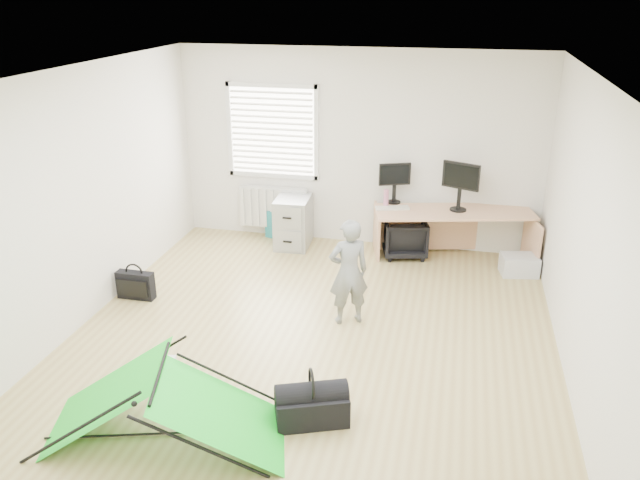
% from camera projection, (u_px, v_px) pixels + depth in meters
% --- Properties ---
extents(ground, '(5.50, 5.50, 0.00)m').
position_uv_depth(ground, '(312.00, 338.00, 6.55)').
color(ground, tan).
rests_on(ground, ground).
extents(back_wall, '(5.00, 0.02, 2.70)m').
position_uv_depth(back_wall, '(358.00, 150.00, 8.52)').
color(back_wall, silver).
rests_on(back_wall, ground).
extents(window, '(1.20, 0.06, 1.20)m').
position_uv_depth(window, '(272.00, 131.00, 8.65)').
color(window, silver).
rests_on(window, back_wall).
extents(radiator, '(1.00, 0.12, 0.60)m').
position_uv_depth(radiator, '(274.00, 207.00, 9.03)').
color(radiator, silver).
rests_on(radiator, back_wall).
extents(desk, '(2.15, 1.12, 0.70)m').
position_uv_depth(desk, '(452.00, 235.00, 8.28)').
color(desk, tan).
rests_on(desk, ground).
extents(filing_cabinet, '(0.49, 0.63, 0.71)m').
position_uv_depth(filing_cabinet, '(293.00, 222.00, 8.75)').
color(filing_cabinet, '#989B9D').
rests_on(filing_cabinet, ground).
extents(monitor_left, '(0.43, 0.24, 0.41)m').
position_uv_depth(monitor_left, '(394.00, 188.00, 8.37)').
color(monitor_left, black).
rests_on(monitor_left, desk).
extents(monitor_right, '(0.50, 0.29, 0.47)m').
position_uv_depth(monitor_right, '(459.00, 193.00, 8.08)').
color(monitor_right, black).
rests_on(monitor_right, desk).
extents(keyboard, '(0.47, 0.28, 0.02)m').
position_uv_depth(keyboard, '(392.00, 208.00, 8.22)').
color(keyboard, beige).
rests_on(keyboard, desk).
extents(thermos, '(0.07, 0.07, 0.24)m').
position_uv_depth(thermos, '(386.00, 198.00, 8.26)').
color(thermos, '#B86786').
rests_on(thermos, desk).
extents(office_chair, '(0.69, 0.70, 0.53)m').
position_uv_depth(office_chair, '(404.00, 237.00, 8.46)').
color(office_chair, black).
rests_on(office_chair, ground).
extents(person, '(0.52, 0.45, 1.20)m').
position_uv_depth(person, '(349.00, 272.00, 6.65)').
color(person, slate).
rests_on(person, ground).
extents(kite, '(2.13, 1.38, 0.61)m').
position_uv_depth(kite, '(163.00, 404.00, 5.02)').
color(kite, '#13D024').
rests_on(kite, ground).
extents(storage_crate, '(0.50, 0.39, 0.25)m').
position_uv_depth(storage_crate, '(519.00, 265.00, 7.95)').
color(storage_crate, silver).
rests_on(storage_crate, ground).
extents(tote_bag, '(0.37, 0.24, 0.41)m').
position_uv_depth(tote_bag, '(278.00, 225.00, 9.07)').
color(tote_bag, teal).
rests_on(tote_bag, ground).
extents(laptop_bag, '(0.45, 0.14, 0.33)m').
position_uv_depth(laptop_bag, '(136.00, 285.00, 7.32)').
color(laptop_bag, black).
rests_on(laptop_bag, ground).
extents(white_box, '(0.13, 0.13, 0.10)m').
position_uv_depth(white_box, '(170.00, 362.00, 6.02)').
color(white_box, silver).
rests_on(white_box, ground).
extents(duffel_bag, '(0.68, 0.51, 0.27)m').
position_uv_depth(duffel_bag, '(312.00, 408.00, 5.25)').
color(duffel_bag, black).
rests_on(duffel_bag, ground).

